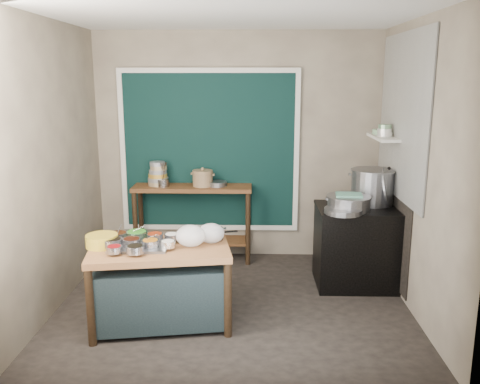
{
  "coord_description": "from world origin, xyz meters",
  "views": [
    {
      "loc": [
        0.19,
        -4.78,
        2.25
      ],
      "look_at": [
        0.06,
        0.25,
        1.11
      ],
      "focal_mm": 38.0,
      "sensor_mm": 36.0,
      "label": 1
    }
  ],
  "objects_px": {
    "prep_table": "(161,286)",
    "utensil_cup": "(163,183)",
    "saucepan": "(213,234)",
    "ceramic_crock": "(203,179)",
    "stove_block": "(358,247)",
    "steamer": "(349,203)",
    "back_counter": "(193,223)",
    "stock_pot": "(372,187)",
    "condiment_tray": "(139,246)",
    "yellow_basin": "(102,241)"
  },
  "relations": [
    {
      "from": "condiment_tray",
      "to": "saucepan",
      "type": "xyz_separation_m",
      "value": [
        0.65,
        0.23,
        0.05
      ]
    },
    {
      "from": "stove_block",
      "to": "utensil_cup",
      "type": "distance_m",
      "value": 2.42
    },
    {
      "from": "prep_table",
      "to": "steamer",
      "type": "xyz_separation_m",
      "value": [
        1.85,
        0.87,
        0.58
      ]
    },
    {
      "from": "back_counter",
      "to": "utensil_cup",
      "type": "relative_size",
      "value": 9.59
    },
    {
      "from": "utensil_cup",
      "to": "steamer",
      "type": "height_order",
      "value": "utensil_cup"
    },
    {
      "from": "stove_block",
      "to": "steamer",
      "type": "xyz_separation_m",
      "value": [
        -0.15,
        -0.12,
        0.53
      ]
    },
    {
      "from": "condiment_tray",
      "to": "steamer",
      "type": "bearing_deg",
      "value": 23.35
    },
    {
      "from": "yellow_basin",
      "to": "stove_block",
      "type": "bearing_deg",
      "value": 21.26
    },
    {
      "from": "stock_pot",
      "to": "prep_table",
      "type": "bearing_deg",
      "value": -151.88
    },
    {
      "from": "back_counter",
      "to": "stove_block",
      "type": "xyz_separation_m",
      "value": [
        1.9,
        -0.73,
        -0.05
      ]
    },
    {
      "from": "prep_table",
      "to": "back_counter",
      "type": "distance_m",
      "value": 1.72
    },
    {
      "from": "utensil_cup",
      "to": "stock_pot",
      "type": "xyz_separation_m",
      "value": [
        2.4,
        -0.52,
        0.08
      ]
    },
    {
      "from": "utensil_cup",
      "to": "ceramic_crock",
      "type": "xyz_separation_m",
      "value": [
        0.48,
        0.03,
        0.04
      ]
    },
    {
      "from": "condiment_tray",
      "to": "prep_table",
      "type": "bearing_deg",
      "value": 3.07
    },
    {
      "from": "ceramic_crock",
      "to": "stock_pot",
      "type": "height_order",
      "value": "stock_pot"
    },
    {
      "from": "stove_block",
      "to": "saucepan",
      "type": "relative_size",
      "value": 4.29
    },
    {
      "from": "back_counter",
      "to": "stock_pot",
      "type": "distance_m",
      "value": 2.21
    },
    {
      "from": "prep_table",
      "to": "ceramic_crock",
      "type": "bearing_deg",
      "value": 73.25
    },
    {
      "from": "ceramic_crock",
      "to": "stock_pot",
      "type": "distance_m",
      "value": 2.0
    },
    {
      "from": "steamer",
      "to": "ceramic_crock",
      "type": "bearing_deg",
      "value": 152.59
    },
    {
      "from": "saucepan",
      "to": "ceramic_crock",
      "type": "relative_size",
      "value": 0.8
    },
    {
      "from": "back_counter",
      "to": "ceramic_crock",
      "type": "relative_size",
      "value": 5.55
    },
    {
      "from": "saucepan",
      "to": "stove_block",
      "type": "bearing_deg",
      "value": 11.43
    },
    {
      "from": "back_counter",
      "to": "utensil_cup",
      "type": "bearing_deg",
      "value": -173.53
    },
    {
      "from": "stock_pot",
      "to": "yellow_basin",
      "type": "bearing_deg",
      "value": -156.81
    },
    {
      "from": "saucepan",
      "to": "stock_pot",
      "type": "height_order",
      "value": "stock_pot"
    },
    {
      "from": "back_counter",
      "to": "condiment_tray",
      "type": "distance_m",
      "value": 1.77
    },
    {
      "from": "stove_block",
      "to": "ceramic_crock",
      "type": "xyz_separation_m",
      "value": [
        -1.77,
        0.72,
        0.61
      ]
    },
    {
      "from": "stove_block",
      "to": "steamer",
      "type": "bearing_deg",
      "value": -141.31
    },
    {
      "from": "stove_block",
      "to": "yellow_basin",
      "type": "xyz_separation_m",
      "value": [
        -2.52,
        -0.98,
        0.38
      ]
    },
    {
      "from": "stock_pot",
      "to": "ceramic_crock",
      "type": "bearing_deg",
      "value": 163.91
    },
    {
      "from": "condiment_tray",
      "to": "steamer",
      "type": "relative_size",
      "value": 1.08
    },
    {
      "from": "stove_block",
      "to": "steamer",
      "type": "height_order",
      "value": "steamer"
    },
    {
      "from": "back_counter",
      "to": "saucepan",
      "type": "xyz_separation_m",
      "value": [
        0.37,
        -1.5,
        0.33
      ]
    },
    {
      "from": "stove_block",
      "to": "stock_pot",
      "type": "height_order",
      "value": "stock_pot"
    },
    {
      "from": "prep_table",
      "to": "utensil_cup",
      "type": "xyz_separation_m",
      "value": [
        -0.25,
        1.68,
        0.62
      ]
    },
    {
      "from": "utensil_cup",
      "to": "stock_pot",
      "type": "distance_m",
      "value": 2.46
    },
    {
      "from": "condiment_tray",
      "to": "saucepan",
      "type": "distance_m",
      "value": 0.69
    },
    {
      "from": "steamer",
      "to": "utensil_cup",
      "type": "bearing_deg",
      "value": 158.91
    },
    {
      "from": "utensil_cup",
      "to": "ceramic_crock",
      "type": "height_order",
      "value": "ceramic_crock"
    },
    {
      "from": "stock_pot",
      "to": "steamer",
      "type": "distance_m",
      "value": 0.43
    },
    {
      "from": "ceramic_crock",
      "to": "yellow_basin",
      "type": "bearing_deg",
      "value": -113.85
    },
    {
      "from": "saucepan",
      "to": "utensil_cup",
      "type": "relative_size",
      "value": 1.39
    },
    {
      "from": "saucepan",
      "to": "ceramic_crock",
      "type": "bearing_deg",
      "value": 83.96
    },
    {
      "from": "prep_table",
      "to": "yellow_basin",
      "type": "bearing_deg",
      "value": 170.43
    },
    {
      "from": "saucepan",
      "to": "steamer",
      "type": "bearing_deg",
      "value": 9.92
    },
    {
      "from": "ceramic_crock",
      "to": "stock_pot",
      "type": "bearing_deg",
      "value": -16.09
    },
    {
      "from": "condiment_tray",
      "to": "utensil_cup",
      "type": "xyz_separation_m",
      "value": [
        -0.07,
        1.69,
        0.23
      ]
    },
    {
      "from": "ceramic_crock",
      "to": "steamer",
      "type": "distance_m",
      "value": 1.83
    },
    {
      "from": "saucepan",
      "to": "steamer",
      "type": "height_order",
      "value": "steamer"
    }
  ]
}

